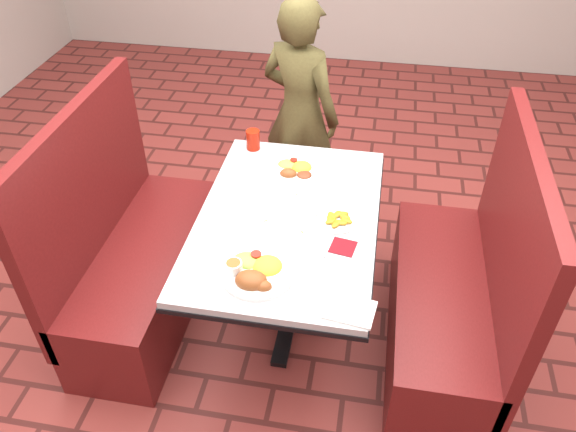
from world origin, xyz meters
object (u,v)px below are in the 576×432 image
Objects in this scene: far_dinner_plate at (296,168)px; red_tumbler at (253,140)px; plantain_plate at (337,220)px; booth_bench_left at (136,262)px; dining_table at (288,232)px; booth_bench_right at (452,303)px; diner_person at (300,114)px; near_dinner_plate at (256,270)px.

far_dinner_plate is 0.31m from red_tumbler.
plantain_plate is at bearing -54.92° from far_dinner_plate.
booth_bench_left reaches higher than plantain_plate.
dining_table is 0.37m from far_dinner_plate.
booth_bench_left is (-0.80, 0.00, -0.32)m from dining_table.
booth_bench_right is at bearing 0.13° from plantain_plate.
diner_person is at bearing 97.16° from far_dinner_plate.
diner_person is (-0.91, 1.02, 0.38)m from booth_bench_right.
near_dinner_plate is at bearing -28.01° from booth_bench_left.
diner_person reaches higher than dining_table.
booth_bench_left is 1.00× the size of booth_bench_right.
diner_person is 7.75× the size of plantain_plate.
near_dinner_plate is (-0.06, -0.39, 0.13)m from dining_table.
booth_bench_right is at bearing 0.00° from dining_table.
booth_bench_left is at bearing 179.93° from plantain_plate.
near_dinner_plate is at bearing -98.69° from dining_table.
far_dinner_plate is at bearing 94.02° from dining_table.
near_dinner_plate reaches higher than plantain_plate.
near_dinner_plate is 1.62× the size of plantain_plate.
dining_table is 1.01× the size of booth_bench_right.
diner_person is at bearing 91.97° from near_dinner_plate.
plantain_plate is (0.28, 0.39, -0.02)m from near_dinner_plate.
red_tumbler is at bearing 145.13° from far_dinner_plate.
dining_table is 11.40× the size of red_tumbler.
booth_bench_right reaches higher than far_dinner_plate.
dining_table is at bearing -85.98° from far_dinner_plate.
far_dinner_plate is at bearing 156.97° from booth_bench_right.
dining_table is 0.62m from red_tumbler.
red_tumbler is (-0.17, -0.49, 0.10)m from diner_person.
dining_table is 4.89× the size of far_dinner_plate.
diner_person is 0.53m from red_tumbler.
plantain_plate is at bearing -0.34° from dining_table.
booth_bench_right is 0.85× the size of diner_person.
red_tumbler is (-0.22, 0.92, 0.02)m from near_dinner_plate.
red_tumbler is at bearing 117.99° from dining_table.
booth_bench_left reaches higher than dining_table.
booth_bench_right reaches higher than near_dinner_plate.
red_tumbler is at bearing 133.51° from plantain_plate.
near_dinner_plate is at bearing -125.77° from plantain_plate.
far_dinner_plate is at bearing -34.87° from red_tumbler.
diner_person reaches higher than booth_bench_right.
dining_table is 0.86× the size of diner_person.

